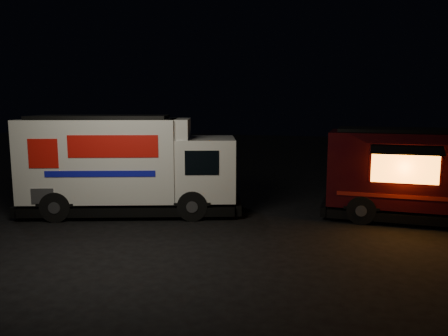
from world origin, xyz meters
TOP-DOWN VIEW (x-y plane):
  - ground at (0.00, 0.00)m, footprint 80.00×80.00m
  - white_truck at (-3.06, 1.15)m, footprint 8.08×4.81m
  - red_truck at (6.78, 2.85)m, footprint 6.64×2.62m

SIDE VIEW (x-z plane):
  - ground at x=0.00m, z-range 0.00..0.00m
  - red_truck at x=6.78m, z-range 0.00..3.06m
  - white_truck at x=-3.06m, z-range 0.00..3.47m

